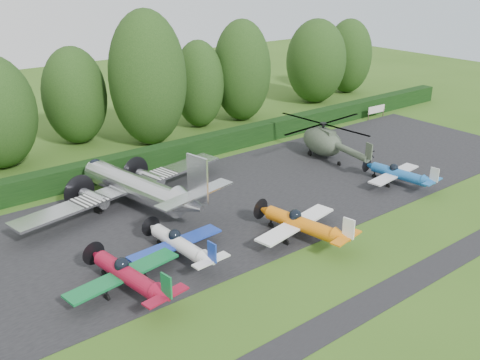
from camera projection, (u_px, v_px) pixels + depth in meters
ground at (298, 261)px, 35.26m from camera, size 160.00×160.00×0.00m
apron at (211, 209)px, 42.57m from camera, size 70.00×18.00×0.01m
taxiway_verge at (370, 303)px, 30.88m from camera, size 70.00×2.00×0.00m
hedgerow at (145, 170)px, 50.61m from camera, size 90.00×1.60×2.00m
transport_plane at (135, 187)px, 42.30m from camera, size 19.44×14.91×6.23m
light_plane_red at (128, 275)px, 31.48m from camera, size 7.42×7.80×2.85m
light_plane_white at (180, 244)px, 35.11m from camera, size 6.89×7.25×2.65m
light_plane_orange at (302, 224)px, 37.56m from camera, size 7.53×7.92×2.89m
light_plane_blue at (399, 174)px, 46.84m from camera, size 6.54×6.87×2.51m
helicopter at (323, 139)px, 53.22m from camera, size 11.01×12.89×3.55m
sign_board at (376, 110)px, 66.66m from camera, size 2.88×0.11×1.62m
tree_0 at (75, 96)px, 56.30m from camera, size 6.72×6.72×10.34m
tree_1 at (316, 61)px, 72.77m from camera, size 8.15×8.15×11.32m
tree_4 at (148, 79)px, 55.31m from camera, size 8.06×8.06×14.09m
tree_5 at (348, 56)px, 78.48m from camera, size 6.82×6.82×10.72m
tree_9 at (242, 71)px, 64.33m from camera, size 7.01×7.01×12.16m
tree_10 at (199, 84)px, 62.01m from camera, size 5.90×5.90×10.14m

